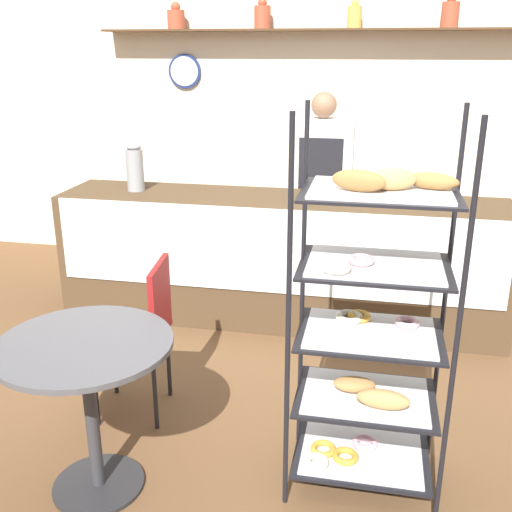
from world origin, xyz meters
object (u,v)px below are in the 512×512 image
cafe_table (88,379)px  donut_tray_counter (377,199)px  pastry_rack (370,329)px  person_worker (321,191)px  coffee_carafe (135,168)px  cafe_chair (145,323)px

cafe_table → donut_tray_counter: size_ratio=1.58×
pastry_rack → person_worker: 2.21m
person_worker → donut_tray_counter: person_worker is taller
pastry_rack → cafe_table: (-1.19, -0.30, -0.22)m
cafe_table → donut_tray_counter: donut_tray_counter is taller
person_worker → coffee_carafe: bearing=-160.8°
cafe_table → coffee_carafe: 2.14m
person_worker → coffee_carafe: (-1.33, -0.46, 0.22)m
person_worker → cafe_chair: size_ratio=1.85×
coffee_carafe → person_worker: bearing=19.2°
pastry_rack → coffee_carafe: (-1.76, 1.70, 0.31)m
pastry_rack → donut_tray_counter: (-0.00, 1.70, 0.16)m
cafe_chair → person_worker: bearing=151.1°
coffee_carafe → donut_tray_counter: (1.75, -0.01, -0.15)m
coffee_carafe → donut_tray_counter: size_ratio=0.73×
pastry_rack → coffee_carafe: pastry_rack is taller
donut_tray_counter → pastry_rack: bearing=-90.0°
cafe_chair → coffee_carafe: coffee_carafe is taller
pastry_rack → cafe_chair: (-1.18, 0.34, -0.24)m
pastry_rack → donut_tray_counter: size_ratio=3.59×
pastry_rack → person_worker: (-0.43, 2.16, 0.09)m
coffee_carafe → cafe_chair: bearing=-67.2°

